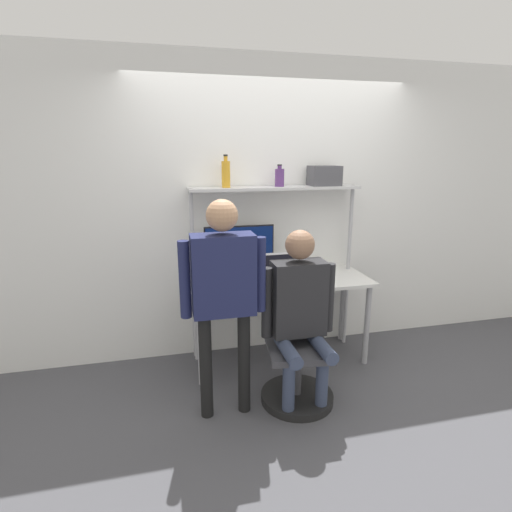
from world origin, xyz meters
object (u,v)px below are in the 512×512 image
storage_box (324,176)px  office_chair (297,365)px  monitor (240,249)px  bottle_amber (226,174)px  laptop (279,275)px  person_seated (300,305)px  cell_phone (309,282)px  person_standing (223,284)px  bottle_purple (280,177)px

storage_box → office_chair: bearing=-122.2°
monitor → bottle_amber: size_ratio=2.28×
laptop → person_seated: bearing=-91.9°
person_seated → bottle_amber: bottle_amber is taller
monitor → person_seated: (0.29, -0.82, -0.25)m
cell_phone → person_standing: (-0.83, -0.53, 0.22)m
bottle_purple → person_seated: bearing=-95.6°
cell_phone → storage_box: size_ratio=0.56×
office_chair → laptop: bearing=88.5°
bottle_amber → person_standing: bearing=-101.2°
office_chair → person_standing: size_ratio=0.58×
cell_phone → storage_box: bearing=53.5°
monitor → bottle_purple: size_ratio=3.29×
cell_phone → bottle_purple: bearing=119.9°
laptop → office_chair: size_ratio=0.38×
laptop → storage_box: bearing=27.0°
laptop → person_standing: person_standing is taller
laptop → office_chair: bearing=-91.5°
person_seated → bottle_amber: 1.29m
cell_phone → storage_box: 0.97m
office_chair → monitor: bearing=110.6°
office_chair → bottle_purple: 1.59m
cell_phone → bottle_purple: (-0.18, 0.32, 0.88)m
monitor → cell_phone: bearing=-28.9°
cell_phone → monitor: bearing=151.1°
monitor → person_standing: size_ratio=0.40×
bottle_purple → office_chair: bearing=-95.5°
person_seated → storage_box: (0.50, 0.84, 0.88)m
bottle_purple → bottle_amber: size_ratio=0.69×
monitor → laptop: (0.30, -0.23, -0.19)m
office_chair → person_seated: bearing=-96.9°
bottle_amber → person_seated: bearing=-64.8°
laptop → storage_box: size_ratio=1.29×
laptop → bottle_purple: bottle_purple is taller
monitor → bottle_amber: bottle_amber is taller
office_chair → bottle_amber: 1.67m
bottle_amber → bottle_purple: bearing=-0.0°
office_chair → person_standing: (-0.57, -0.06, 0.72)m
person_seated → person_standing: bearing=-178.9°
cell_phone → person_standing: bearing=-147.5°
person_standing → bottle_amber: (0.17, 0.85, 0.69)m
laptop → storage_box: 0.99m
cell_phone → bottle_amber: 1.17m
person_standing → office_chair: bearing=5.9°
bottle_purple → bottle_amber: bearing=180.0°
laptop → office_chair: laptop is taller
office_chair → bottle_amber: bearing=116.9°
person_seated → storage_box: size_ratio=5.04×
monitor → person_seated: size_ratio=0.47×
monitor → cell_phone: (0.55, -0.30, -0.25)m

